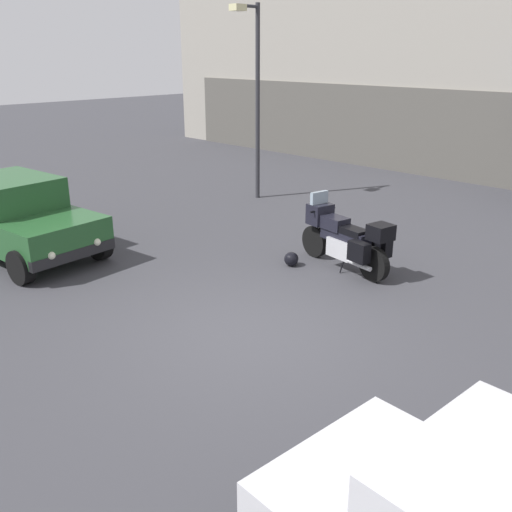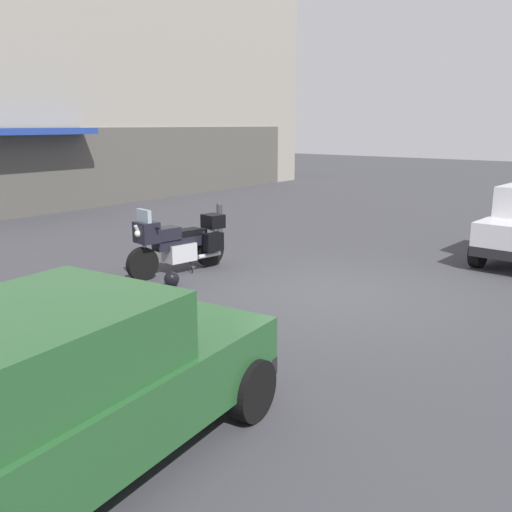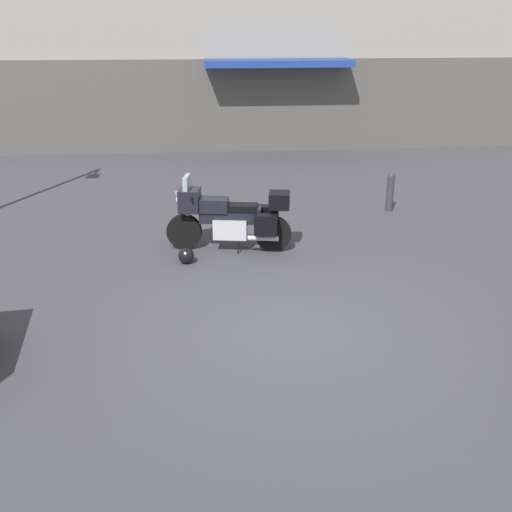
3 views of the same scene
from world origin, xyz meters
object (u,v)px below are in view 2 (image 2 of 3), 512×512
at_px(motorcycle, 179,242).
at_px(car_sedan_far, 42,399).
at_px(bollard_curbside, 220,217).
at_px(helmet, 172,279).

bearing_deg(motorcycle, car_sedan_far, 46.14).
xyz_separation_m(car_sedan_far, bollard_curbside, (9.06, 6.12, -0.33)).
bearing_deg(bollard_curbside, motorcycle, -149.71).
relative_size(helmet, bollard_curbside, 0.33).
bearing_deg(car_sedan_far, motorcycle, 30.40).
height_order(helmet, car_sedan_far, car_sedan_far).
distance_m(helmet, car_sedan_far, 5.83).
xyz_separation_m(motorcycle, helmet, (-0.81, -0.60, -0.48)).
bearing_deg(helmet, bollard_curbside, 31.54).
distance_m(motorcycle, car_sedan_far, 6.81).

